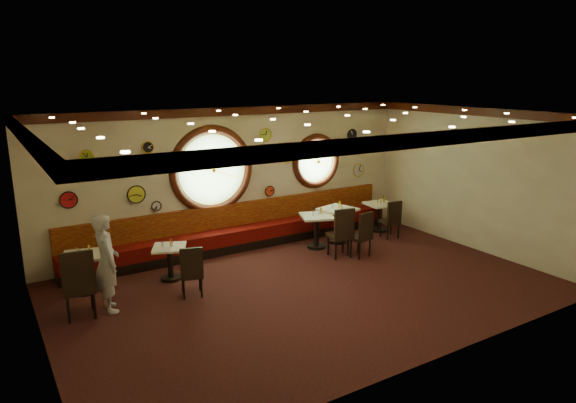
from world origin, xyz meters
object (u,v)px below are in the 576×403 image
object	(u,v)px
condiment_b_salt	(162,244)
condiment_d_pepper	(342,207)
condiment_e_bottle	(384,199)
waiter	(107,262)
condiment_b_bottle	(171,242)
chair_d	(363,232)
chair_b	(192,268)
chair_e	(392,217)
table_a	(84,268)
condiment_a_pepper	(80,252)
table_e	(380,213)
condiment_c_pepper	(319,213)
chair_c	(342,230)
condiment_c_bottle	(321,211)
condiment_a_salt	(77,251)
table_c	(317,227)
table_b	(170,259)
chair_a	(78,280)
condiment_e_salt	(378,201)
condiment_d_salt	(333,207)
condiment_d_bottle	(340,204)
condiment_a_bottle	(89,248)
table_d	(338,221)
condiment_b_pepper	(172,244)
condiment_e_pepper	(381,202)
condiment_c_salt	(313,213)

from	to	relation	value
condiment_b_salt	condiment_d_pepper	bearing A→B (deg)	0.34
condiment_d_pepper	condiment_e_bottle	bearing A→B (deg)	9.47
waiter	condiment_d_pepper	bearing A→B (deg)	-81.61
condiment_b_bottle	chair_d	bearing A→B (deg)	-14.21
chair_b	chair_e	size ratio (longest dim) A/B	1.01
table_a	condiment_a_pepper	bearing A→B (deg)	158.42
table_e	condiment_c_pepper	world-z (taller)	condiment_c_pepper
chair_c	condiment_c_bottle	world-z (taller)	chair_c
condiment_a_salt	condiment_e_bottle	distance (m)	7.38
table_c	chair_b	size ratio (longest dim) A/B	1.54
chair_c	condiment_c_pepper	world-z (taller)	chair_c
table_b	chair_a	xyz separation A→B (m)	(-1.80, -0.86, 0.26)
condiment_e_salt	condiment_c_bottle	bearing A→B (deg)	-172.13
table_c	chair_a	xyz separation A→B (m)	(-5.32, -0.94, 0.19)
chair_e	condiment_d_salt	size ratio (longest dim) A/B	6.38
condiment_b_salt	condiment_d_bottle	world-z (taller)	condiment_d_bottle
table_e	condiment_a_bottle	world-z (taller)	condiment_a_bottle
table_d	waiter	xyz separation A→B (m)	(-5.50, -0.91, 0.33)
chair_c	condiment_a_salt	world-z (taller)	chair_c
table_c	condiment_a_bottle	size ratio (longest dim) A/B	6.38
table_a	chair_d	distance (m)	5.66
condiment_a_salt	chair_e	bearing A→B (deg)	-5.04
condiment_d_salt	condiment_c_bottle	distance (m)	0.42
condiment_d_salt	condiment_d_pepper	world-z (taller)	condiment_d_pepper
condiment_b_bottle	chair_c	bearing A→B (deg)	-12.43
chair_e	condiment_b_salt	world-z (taller)	chair_e
condiment_b_pepper	condiment_e_pepper	bearing A→B (deg)	3.06
condiment_c_pepper	condiment_e_pepper	xyz separation A→B (m)	(2.03, 0.16, -0.04)
table_d	condiment_e_pepper	distance (m)	1.45
table_a	table_b	bearing A→B (deg)	-8.57
condiment_b_salt	condiment_d_salt	world-z (taller)	condiment_d_salt
condiment_a_salt	condiment_a_pepper	world-z (taller)	condiment_a_pepper
table_b	condiment_b_salt	xyz separation A→B (m)	(-0.11, 0.06, 0.29)
condiment_c_salt	condiment_c_bottle	world-z (taller)	condiment_c_bottle
condiment_b_salt	waiter	distance (m)	1.46
condiment_c_pepper	table_b	bearing A→B (deg)	-178.46
table_a	condiment_d_salt	distance (m)	5.62
table_e	chair_e	world-z (taller)	chair_e
condiment_d_bottle	condiment_e_bottle	bearing A→B (deg)	5.97
condiment_c_salt	condiment_d_pepper	bearing A→B (deg)	-0.74
condiment_b_salt	condiment_c_salt	world-z (taller)	condiment_c_salt
chair_b	chair_e	world-z (taller)	chair_b
chair_d	waiter	world-z (taller)	waiter
condiment_b_pepper	condiment_c_bottle	size ratio (longest dim) A/B	0.67
condiment_e_bottle	waiter	size ratio (longest dim) A/B	0.10
condiment_a_bottle	condiment_e_bottle	bearing A→B (deg)	0.33
condiment_e_pepper	condiment_e_bottle	distance (m)	0.20
table_a	chair_e	bearing A→B (deg)	-4.43
condiment_d_salt	condiment_a_bottle	size ratio (longest dim) A/B	0.64
chair_d	condiment_a_bottle	bearing A→B (deg)	156.94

